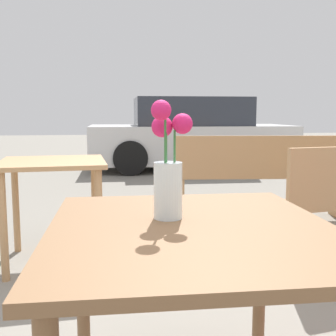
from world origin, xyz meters
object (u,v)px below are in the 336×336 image
at_px(flower_vase, 168,173).
at_px(table_back, 53,179).
at_px(bench_near, 262,174).
at_px(parked_car, 190,135).
at_px(table_front, 192,259).

height_order(flower_vase, table_back, flower_vase).
bearing_deg(table_back, bench_near, 24.94).
bearing_deg(parked_car, flower_vase, -103.13).
bearing_deg(table_front, bench_near, 63.99).
distance_m(table_front, bench_near, 3.07).
relative_size(table_front, flower_vase, 2.65).
relative_size(flower_vase, parked_car, 0.09).
bearing_deg(bench_near, table_front, -116.01).
height_order(flower_vase, bench_near, flower_vase).
distance_m(flower_vase, parked_car, 6.83).
xyz_separation_m(table_front, bench_near, (1.34, 2.75, -0.17)).
xyz_separation_m(table_front, table_back, (-0.58, 1.86, -0.03)).
height_order(table_front, bench_near, bench_near).
distance_m(flower_vase, table_back, 1.86).
xyz_separation_m(bench_near, table_back, (-1.93, -0.90, 0.14)).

